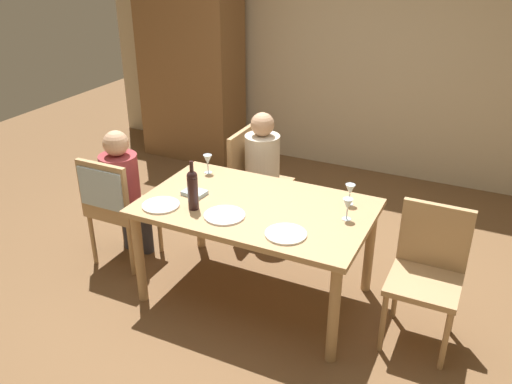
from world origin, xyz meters
name	(u,v)px	position (x,y,z in m)	size (l,w,h in m)	color
ground_plane	(256,294)	(0.00, 0.00, 0.00)	(10.00, 10.00, 0.00)	brown
rear_room_partition	(367,47)	(0.00, 2.68, 1.35)	(6.40, 0.12, 2.70)	beige
armoire_cabinet	(191,63)	(-1.89, 2.23, 1.10)	(1.18, 0.62, 2.18)	brown
dining_table	(256,216)	(0.00, 0.00, 0.66)	(1.58, 0.97, 0.75)	tan
chair_far_left	(253,175)	(-0.44, 0.86, 0.53)	(0.44, 0.44, 0.92)	tan
chair_left_end	(112,199)	(-1.17, -0.12, 0.59)	(0.44, 0.46, 0.92)	tan
chair_right_end	(428,266)	(1.17, 0.09, 0.53)	(0.44, 0.44, 0.92)	tan
person_woman_host	(265,166)	(-0.33, 0.86, 0.65)	(0.34, 0.30, 1.11)	#33333D
person_man_bearded	(123,186)	(-1.17, 0.03, 0.64)	(0.29, 0.34, 1.11)	#33333D
wine_bottle_tall_green	(193,188)	(-0.36, -0.23, 0.90)	(0.07, 0.07, 0.35)	black
wine_glass_near_left	(348,205)	(0.62, 0.08, 0.85)	(0.07, 0.07, 0.15)	silver
wine_glass_centre	(350,190)	(0.57, 0.29, 0.85)	(0.07, 0.07, 0.15)	silver
wine_glass_near_right	(208,160)	(-0.57, 0.33, 0.85)	(0.07, 0.07, 0.15)	silver
dinner_plate_host	(161,205)	(-0.58, -0.30, 0.76)	(0.26, 0.26, 0.01)	silver
dinner_plate_guest_left	(286,234)	(0.34, -0.28, 0.76)	(0.26, 0.26, 0.01)	silver
dinner_plate_guest_right	(224,215)	(-0.12, -0.24, 0.76)	(0.27, 0.27, 0.01)	white
folded_napkin	(195,193)	(-0.47, -0.05, 0.76)	(0.16, 0.12, 0.03)	#ADC6D6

